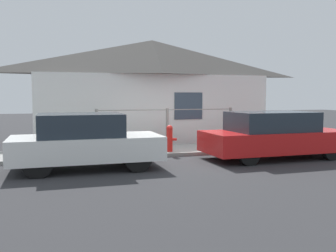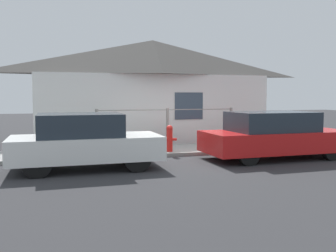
{
  "view_description": "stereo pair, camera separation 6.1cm",
  "coord_description": "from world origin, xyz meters",
  "px_view_note": "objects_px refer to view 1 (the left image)",
  "views": [
    {
      "loc": [
        -3.75,
        -10.45,
        1.81
      ],
      "look_at": [
        -0.43,
        0.3,
        0.9
      ],
      "focal_mm": 40.0,
      "sensor_mm": 36.0,
      "label": 1
    },
    {
      "loc": [
        -3.7,
        -10.47,
        1.81
      ],
      "look_at": [
        -0.43,
        0.3,
        0.9
      ],
      "focal_mm": 40.0,
      "sensor_mm": 36.0,
      "label": 2
    }
  ],
  "objects_px": {
    "fire_hydrant": "(170,138)",
    "potted_plant_by_fence": "(73,142)",
    "potted_plant_near_hydrant": "(143,140)",
    "car_left": "(85,141)",
    "car_right": "(275,135)"
  },
  "relations": [
    {
      "from": "potted_plant_near_hydrant",
      "to": "potted_plant_by_fence",
      "type": "xyz_separation_m",
      "value": [
        -2.23,
        -0.24,
        0.06
      ]
    },
    {
      "from": "car_right",
      "to": "fire_hydrant",
      "type": "distance_m",
      "value": 3.1
    },
    {
      "from": "car_right",
      "to": "fire_hydrant",
      "type": "xyz_separation_m",
      "value": [
        -2.71,
        1.5,
        -0.14
      ]
    },
    {
      "from": "car_left",
      "to": "potted_plant_by_fence",
      "type": "relative_size",
      "value": 6.38
    },
    {
      "from": "potted_plant_near_hydrant",
      "to": "car_right",
      "type": "bearing_deg",
      "value": -37.31
    },
    {
      "from": "fire_hydrant",
      "to": "car_right",
      "type": "bearing_deg",
      "value": -28.93
    },
    {
      "from": "car_left",
      "to": "fire_hydrant",
      "type": "xyz_separation_m",
      "value": [
        2.65,
        1.5,
        -0.16
      ]
    },
    {
      "from": "car_left",
      "to": "potted_plant_near_hydrant",
      "type": "height_order",
      "value": "car_left"
    },
    {
      "from": "fire_hydrant",
      "to": "potted_plant_near_hydrant",
      "type": "bearing_deg",
      "value": 120.22
    },
    {
      "from": "potted_plant_near_hydrant",
      "to": "car_left",
      "type": "bearing_deg",
      "value": -129.23
    },
    {
      "from": "fire_hydrant",
      "to": "potted_plant_by_fence",
      "type": "relative_size",
      "value": 1.42
    },
    {
      "from": "car_left",
      "to": "car_right",
      "type": "relative_size",
      "value": 0.85
    },
    {
      "from": "car_left",
      "to": "car_right",
      "type": "bearing_deg",
      "value": 0.02
    },
    {
      "from": "fire_hydrant",
      "to": "potted_plant_by_fence",
      "type": "height_order",
      "value": "fire_hydrant"
    },
    {
      "from": "potted_plant_by_fence",
      "to": "car_right",
      "type": "bearing_deg",
      "value": -22.35
    }
  ]
}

